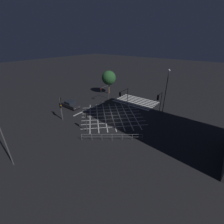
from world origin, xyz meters
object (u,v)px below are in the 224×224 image
object	(u,v)px
traffic_light_se_cross	(104,90)
traffic_light_median_north	(86,118)
waiting_car	(70,104)
traffic_light_ne_main	(61,108)
street_lamp_east	(166,87)
traffic_light_ne_cross	(61,104)
traffic_light_median_south	(123,95)
street_tree_near	(109,78)
traffic_light_sw_cross	(159,99)

from	to	relation	value
traffic_light_se_cross	traffic_light_median_north	bearing A→B (deg)	28.82
traffic_light_median_north	waiting_car	bearing A→B (deg)	65.70
traffic_light_ne_main	street_lamp_east	distance (m)	19.39
street_lamp_east	traffic_light_ne_cross	bearing A→B (deg)	44.78
traffic_light_median_south	waiting_car	size ratio (longest dim) A/B	0.92
traffic_light_ne_cross	street_lamp_east	xyz separation A→B (m)	(-13.53, -13.43, 2.40)
street_lamp_east	waiting_car	size ratio (longest dim) A/B	1.98
traffic_light_ne_cross	traffic_light_se_cross	xyz separation A→B (m)	(0.15, -11.81, -0.46)
traffic_light_se_cross	waiting_car	world-z (taller)	traffic_light_se_cross
street_tree_near	traffic_light_ne_cross	bearing A→B (deg)	98.71
traffic_light_median_north	traffic_light_ne_cross	bearing A→B (deg)	89.30
traffic_light_median_north	street_lamp_east	distance (m)	15.59
traffic_light_sw_cross	street_tree_near	size ratio (longest dim) A/B	0.71
traffic_light_ne_main	street_lamp_east	size ratio (longest dim) A/B	0.39
traffic_light_sw_cross	traffic_light_ne_cross	xyz separation A→B (m)	(12.89, 12.42, -0.12)
traffic_light_sw_cross	street_lamp_east	world-z (taller)	street_lamp_east
street_lamp_east	waiting_car	bearing A→B (deg)	28.59
traffic_light_ne_main	waiting_car	world-z (taller)	traffic_light_ne_main
traffic_light_ne_main	waiting_car	bearing A→B (deg)	126.60
waiting_car	street_tree_near	bearing A→B (deg)	86.69
traffic_light_se_cross	traffic_light_ne_main	bearing A→B (deg)	0.93
traffic_light_ne_cross	traffic_light_median_south	distance (m)	12.38
street_lamp_east	street_tree_near	bearing A→B (deg)	-11.19
traffic_light_sw_cross	traffic_light_median_north	size ratio (longest dim) A/B	1.33
traffic_light_se_cross	traffic_light_median_south	bearing A→B (deg)	81.31
traffic_light_median_north	traffic_light_sw_cross	bearing A→B (deg)	-27.48
traffic_light_sw_cross	street_tree_near	distance (m)	16.03
traffic_light_se_cross	waiting_car	xyz separation A→B (m)	(3.11, 7.53, -1.90)
street_lamp_east	street_tree_near	world-z (taller)	street_lamp_east
traffic_light_ne_cross	waiting_car	size ratio (longest dim) A/B	0.98
traffic_light_median_north	street_tree_near	bearing A→B (deg)	28.17
traffic_light_median_south	traffic_light_ne_main	distance (m)	12.52
street_tree_near	waiting_car	bearing A→B (deg)	86.69
waiting_car	traffic_light_median_north	bearing A→B (deg)	-24.30
traffic_light_ne_cross	traffic_light_sw_cross	bearing A→B (deg)	-46.08
traffic_light_se_cross	traffic_light_median_north	size ratio (longest dim) A/B	1.07
street_lamp_east	waiting_car	xyz separation A→B (m)	(16.79, 9.15, -4.76)
street_tree_near	waiting_car	xyz separation A→B (m)	(0.71, 12.33, -3.54)
street_tree_near	traffic_light_se_cross	bearing A→B (deg)	116.53
traffic_light_se_cross	street_lamp_east	distance (m)	14.07
traffic_light_median_north	street_tree_near	size ratio (longest dim) A/B	0.54
traffic_light_sw_cross	traffic_light_median_south	size ratio (longest dim) A/B	1.08
traffic_light_median_south	waiting_car	distance (m)	11.51
traffic_light_se_cross	traffic_light_ne_main	xyz separation A→B (m)	(-0.19, 11.98, -0.16)
street_lamp_east	street_tree_near	xyz separation A→B (m)	(16.08, -3.18, -1.22)
traffic_light_se_cross	street_lamp_east	world-z (taller)	street_lamp_east
traffic_light_sw_cross	waiting_car	xyz separation A→B (m)	(16.15, 8.14, -2.49)
traffic_light_median_south	traffic_light_median_north	world-z (taller)	traffic_light_median_south
traffic_light_se_cross	traffic_light_ne_main	size ratio (longest dim) A/B	1.03
traffic_light_median_north	traffic_light_ne_main	world-z (taller)	traffic_light_ne_main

